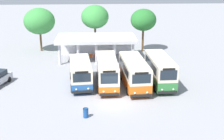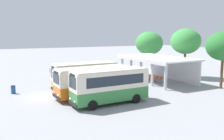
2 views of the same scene
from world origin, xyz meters
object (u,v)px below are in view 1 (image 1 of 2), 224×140
object	(u,v)px
city_bus_middle_cream	(134,72)
waiting_chair_end_by_column	(86,56)
litter_bin_apron	(86,113)
waiting_chair_middle_seat	(96,56)
city_bus_fourth_amber	(160,69)
waiting_chair_fourth_seat	(101,56)
waiting_chair_fifth_seat	(106,56)
city_bus_nearest_orange	(80,72)
city_bus_second_in_row	(107,71)
waiting_chair_second_from_end	(91,56)

from	to	relation	value
city_bus_middle_cream	waiting_chair_end_by_column	bearing A→B (deg)	117.51
litter_bin_apron	waiting_chair_middle_seat	bearing A→B (deg)	86.59
waiting_chair_middle_seat	city_bus_fourth_amber	bearing A→B (deg)	-55.18
waiting_chair_fourth_seat	waiting_chair_fifth_seat	bearing A→B (deg)	5.29
city_bus_nearest_orange	litter_bin_apron	bearing A→B (deg)	-84.61
city_bus_nearest_orange	city_bus_second_in_row	bearing A→B (deg)	-7.39
city_bus_fourth_amber	waiting_chair_fourth_seat	bearing A→B (deg)	122.02
waiting_chair_end_by_column	waiting_chair_fifth_seat	bearing A→B (deg)	0.45
city_bus_middle_cream	waiting_chair_fourth_seat	world-z (taller)	city_bus_middle_cream
city_bus_middle_cream	litter_bin_apron	distance (m)	9.21
city_bus_second_in_row	waiting_chair_second_from_end	bearing A→B (deg)	100.38
waiting_chair_fourth_seat	city_bus_nearest_orange	bearing A→B (deg)	-104.23
waiting_chair_middle_seat	waiting_chair_fourth_seat	size ratio (longest dim) A/B	1.00
city_bus_second_in_row	waiting_chair_fourth_seat	world-z (taller)	city_bus_second_in_row
city_bus_second_in_row	city_bus_nearest_orange	bearing A→B (deg)	172.61
city_bus_nearest_orange	waiting_chair_second_from_end	bearing A→B (deg)	83.70
city_bus_fourth_amber	waiting_chair_end_by_column	world-z (taller)	city_bus_fourth_amber
city_bus_nearest_orange	waiting_chair_second_from_end	world-z (taller)	city_bus_nearest_orange
waiting_chair_middle_seat	city_bus_nearest_orange	bearing A→B (deg)	-100.30
waiting_chair_fifth_seat	city_bus_nearest_orange	bearing A→B (deg)	-107.92
waiting_chair_middle_seat	city_bus_second_in_row	bearing A→B (deg)	-83.57
city_bus_nearest_orange	litter_bin_apron	xyz separation A→B (m)	(0.77, -8.11, -1.17)
city_bus_second_in_row	city_bus_middle_cream	size ratio (longest dim) A/B	0.95
waiting_chair_second_from_end	waiting_chair_end_by_column	bearing A→B (deg)	170.97
city_bus_nearest_orange	waiting_chair_end_by_column	bearing A→B (deg)	87.85
city_bus_second_in_row	city_bus_fourth_amber	size ratio (longest dim) A/B	1.02
waiting_chair_second_from_end	waiting_chair_middle_seat	world-z (taller)	same
waiting_chair_middle_seat	waiting_chair_fifth_seat	xyz separation A→B (m)	(1.47, 0.07, 0.00)
city_bus_fourth_amber	waiting_chair_fourth_seat	xyz separation A→B (m)	(-6.57, 10.51, -1.31)
waiting_chair_end_by_column	waiting_chair_fourth_seat	world-z (taller)	same
city_bus_middle_cream	litter_bin_apron	world-z (taller)	city_bus_middle_cream
city_bus_fourth_amber	waiting_chair_middle_seat	bearing A→B (deg)	124.82
waiting_chair_fourth_seat	waiting_chair_fifth_seat	size ratio (longest dim) A/B	1.00
waiting_chair_end_by_column	waiting_chair_middle_seat	size ratio (longest dim) A/B	1.00
city_bus_fourth_amber	waiting_chair_end_by_column	distance (m)	13.79
waiting_chair_second_from_end	city_bus_middle_cream	bearing A→B (deg)	-65.36
city_bus_middle_cream	litter_bin_apron	size ratio (longest dim) A/B	9.03
waiting_chair_fourth_seat	waiting_chair_second_from_end	bearing A→B (deg)	-177.19
waiting_chair_end_by_column	litter_bin_apron	world-z (taller)	litter_bin_apron
city_bus_fourth_amber	waiting_chair_end_by_column	size ratio (longest dim) A/B	8.78
city_bus_fourth_amber	city_bus_middle_cream	bearing A→B (deg)	-171.89
waiting_chair_second_from_end	waiting_chair_fifth_seat	size ratio (longest dim) A/B	1.00
waiting_chair_middle_seat	waiting_chair_fourth_seat	xyz separation A→B (m)	(0.74, 0.00, 0.00)
city_bus_middle_cream	waiting_chair_fifth_seat	size ratio (longest dim) A/B	9.45
waiting_chair_end_by_column	waiting_chair_fifth_seat	world-z (taller)	same
city_bus_second_in_row	waiting_chair_second_from_end	world-z (taller)	city_bus_second_in_row
waiting_chair_fifth_seat	waiting_chair_second_from_end	bearing A→B (deg)	-176.36
waiting_chair_end_by_column	waiting_chair_second_from_end	distance (m)	0.75
city_bus_nearest_orange	waiting_chair_middle_seat	bearing A→B (deg)	79.70
waiting_chair_middle_seat	litter_bin_apron	distance (m)	18.36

